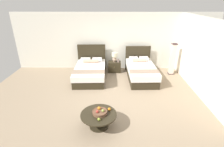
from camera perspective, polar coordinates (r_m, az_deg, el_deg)
ground_plane at (r=6.45m, az=1.26°, el=-7.42°), size 9.74×9.33×0.02m
wall_back at (r=8.62m, az=1.16°, el=10.43°), size 9.74×0.12×2.71m
wall_side_right at (r=7.00m, az=27.46°, el=4.65°), size 0.12×4.93×2.71m
bed_near_window at (r=7.81m, az=-7.11°, el=0.74°), size 1.39×2.24×1.27m
bed_near_corner at (r=7.82m, az=9.41°, el=0.80°), size 1.25×2.23×1.20m
nightstand at (r=8.42m, az=0.82°, el=2.20°), size 0.59×0.44×0.50m
table_lamp at (r=8.27m, az=0.84°, el=5.55°), size 0.27×0.27×0.45m
vase at (r=8.27m, az=2.07°, el=4.25°), size 0.09×0.09×0.17m
coffee_table at (r=4.92m, az=-4.37°, el=-13.98°), size 0.99×0.99×0.41m
fruit_bowl at (r=4.84m, az=-3.99°, el=-12.40°), size 0.41×0.41×0.17m
loose_apple at (r=4.62m, az=-4.30°, el=-14.68°), size 0.08×0.08×0.08m
loose_orange at (r=4.96m, az=-0.90°, el=-11.55°), size 0.08×0.08×0.08m
floor_lamp_corner at (r=8.50m, az=19.15°, el=4.45°), size 0.25×0.25×1.44m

